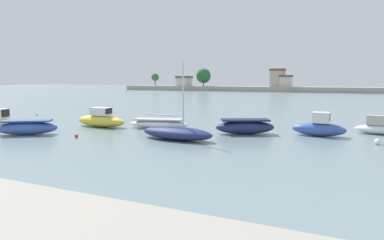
{
  "coord_description": "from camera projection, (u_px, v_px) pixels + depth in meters",
  "views": [
    {
      "loc": [
        20.6,
        -10.05,
        4.23
      ],
      "look_at": [
        9.59,
        15.41,
        0.71
      ],
      "focal_mm": 29.99,
      "sensor_mm": 36.0,
      "label": 1
    }
  ],
  "objects": [
    {
      "name": "moored_boat_5",
      "position": [
        177.0,
        133.0,
        22.61
      ],
      "size": [
        5.66,
        2.39,
        5.48
      ],
      "rotation": [
        0.0,
        0.0,
        -0.08
      ],
      "color": "navy",
      "rests_on": "ground"
    },
    {
      "name": "mooring_buoy_2",
      "position": [
        300.0,
        128.0,
        26.97
      ],
      "size": [
        0.32,
        0.32,
        0.32
      ],
      "primitive_type": "sphere",
      "color": "white",
      "rests_on": "ground"
    },
    {
      "name": "distant_shoreline",
      "position": [
        266.0,
        86.0,
        112.61
      ],
      "size": [
        112.49,
        8.21,
        8.35
      ],
      "color": "#9E998C",
      "rests_on": "ground"
    },
    {
      "name": "moored_boat_3",
      "position": [
        101.0,
        120.0,
        28.74
      ],
      "size": [
        5.18,
        1.89,
        1.73
      ],
      "rotation": [
        0.0,
        0.0,
        -0.04
      ],
      "color": "yellow",
      "rests_on": "ground"
    },
    {
      "name": "mooring_buoy_3",
      "position": [
        37.0,
        114.0,
        37.69
      ],
      "size": [
        0.27,
        0.27,
        0.27
      ],
      "primitive_type": "sphere",
      "color": "white",
      "rests_on": "ground"
    },
    {
      "name": "moored_boat_2",
      "position": [
        27.0,
        128.0,
        24.62
      ],
      "size": [
        4.6,
        3.54,
        1.13
      ],
      "rotation": [
        0.0,
        0.0,
        0.55
      ],
      "color": "#3856A8",
      "rests_on": "ground"
    },
    {
      "name": "moored_boat_1",
      "position": [
        1.0,
        122.0,
        27.45
      ],
      "size": [
        4.6,
        1.85,
        1.74
      ],
      "rotation": [
        0.0,
        0.0,
        0.1
      ],
      "color": "yellow",
      "rests_on": "ground"
    },
    {
      "name": "moored_boat_7",
      "position": [
        319.0,
        127.0,
        24.06
      ],
      "size": [
        3.86,
        1.39,
        1.8
      ],
      "rotation": [
        0.0,
        0.0,
        -0.03
      ],
      "color": "#3856A8",
      "rests_on": "ground"
    },
    {
      "name": "moored_boat_4",
      "position": [
        159.0,
        124.0,
        27.95
      ],
      "size": [
        5.44,
        2.73,
        0.83
      ],
      "rotation": [
        0.0,
        0.0,
        0.24
      ],
      "color": "white",
      "rests_on": "ground"
    },
    {
      "name": "moored_boat_6",
      "position": [
        245.0,
        127.0,
        24.94
      ],
      "size": [
        4.81,
        3.36,
        1.17
      ],
      "rotation": [
        0.0,
        0.0,
        0.43
      ],
      "color": "navy",
      "rests_on": "ground"
    },
    {
      "name": "mooring_buoy_0",
      "position": [
        377.0,
        142.0,
        20.89
      ],
      "size": [
        0.38,
        0.38,
        0.38
      ],
      "primitive_type": "sphere",
      "color": "white",
      "rests_on": "ground"
    },
    {
      "name": "moored_boat_8",
      "position": [
        379.0,
        128.0,
        24.78
      ],
      "size": [
        3.68,
        1.59,
        1.47
      ],
      "rotation": [
        0.0,
        0.0,
        -0.11
      ],
      "color": "white",
      "rests_on": "ground"
    },
    {
      "name": "mooring_buoy_1",
      "position": [
        76.0,
        136.0,
        23.37
      ],
      "size": [
        0.26,
        0.26,
        0.26
      ],
      "primitive_type": "sphere",
      "color": "red",
      "rests_on": "ground"
    }
  ]
}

